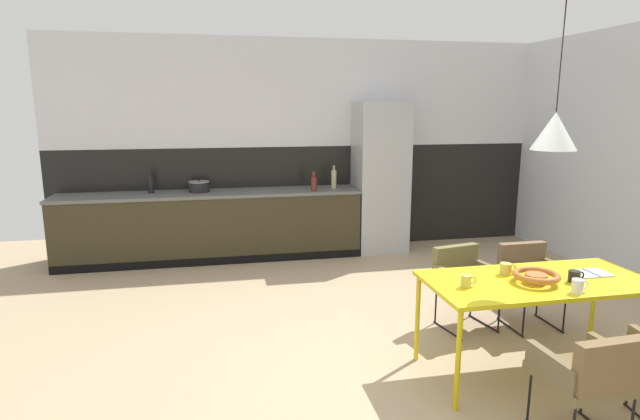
{
  "coord_description": "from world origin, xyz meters",
  "views": [
    {
      "loc": [
        -1.22,
        -3.44,
        1.97
      ],
      "look_at": [
        -0.32,
        1.01,
        1.05
      ],
      "focal_mm": 28.58,
      "sensor_mm": 36.0,
      "label": 1
    }
  ],
  "objects_px": {
    "fruit_bowl": "(536,276)",
    "bottle_wine_green": "(313,183)",
    "refrigerator_column": "(380,177)",
    "cooking_pot": "(199,187)",
    "armchair_near_window": "(464,276)",
    "open_book": "(591,273)",
    "mug_short_terracotta": "(467,281)",
    "mug_wide_latte": "(506,269)",
    "bottle_vinegar_dark": "(334,179)",
    "bottle_spice_small": "(151,184)",
    "mug_glass_clear": "(575,276)",
    "dining_table": "(538,285)",
    "armchair_far_side": "(592,371)",
    "mug_tall_blue": "(578,286)",
    "armchair_corner_seat": "(529,272)",
    "pendant_lamp_over_table_near": "(555,131)"
  },
  "relations": [
    {
      "from": "armchair_far_side",
      "to": "dining_table",
      "type": "bearing_deg",
      "value": 73.94
    },
    {
      "from": "armchair_corner_seat",
      "to": "bottle_spice_small",
      "type": "distance_m",
      "value": 4.53
    },
    {
      "from": "armchair_near_window",
      "to": "open_book",
      "type": "bearing_deg",
      "value": 113.57
    },
    {
      "from": "bottle_vinegar_dark",
      "to": "mug_short_terracotta",
      "type": "bearing_deg",
      "value": -87.63
    },
    {
      "from": "refrigerator_column",
      "to": "open_book",
      "type": "distance_m",
      "value": 3.49
    },
    {
      "from": "armchair_near_window",
      "to": "fruit_bowl",
      "type": "height_order",
      "value": "fruit_bowl"
    },
    {
      "from": "mug_glass_clear",
      "to": "dining_table",
      "type": "bearing_deg",
      "value": 154.73
    },
    {
      "from": "mug_short_terracotta",
      "to": "mug_tall_blue",
      "type": "xyz_separation_m",
      "value": [
        0.69,
        -0.25,
        0.0
      ]
    },
    {
      "from": "mug_short_terracotta",
      "to": "bottle_wine_green",
      "type": "height_order",
      "value": "bottle_wine_green"
    },
    {
      "from": "armchair_near_window",
      "to": "armchair_far_side",
      "type": "relative_size",
      "value": 1.0
    },
    {
      "from": "dining_table",
      "to": "mug_wide_latte",
      "type": "xyz_separation_m",
      "value": [
        -0.18,
        0.15,
        0.09
      ]
    },
    {
      "from": "cooking_pot",
      "to": "bottle_spice_small",
      "type": "xyz_separation_m",
      "value": [
        -0.6,
        0.02,
        0.05
      ]
    },
    {
      "from": "mug_tall_blue",
      "to": "mug_short_terracotta",
      "type": "bearing_deg",
      "value": 159.9
    },
    {
      "from": "open_book",
      "to": "cooking_pot",
      "type": "relative_size",
      "value": 0.99
    },
    {
      "from": "armchair_far_side",
      "to": "bottle_vinegar_dark",
      "type": "relative_size",
      "value": 2.35
    },
    {
      "from": "mug_short_terracotta",
      "to": "bottle_wine_green",
      "type": "relative_size",
      "value": 0.45
    },
    {
      "from": "pendant_lamp_over_table_near",
      "to": "refrigerator_column",
      "type": "bearing_deg",
      "value": 91.43
    },
    {
      "from": "cooking_pot",
      "to": "open_book",
      "type": "bearing_deg",
      "value": -49.58
    },
    {
      "from": "armchair_near_window",
      "to": "open_book",
      "type": "xyz_separation_m",
      "value": [
        0.59,
        -0.85,
        0.26
      ]
    },
    {
      "from": "armchair_far_side",
      "to": "fruit_bowl",
      "type": "bearing_deg",
      "value": 77.75
    },
    {
      "from": "mug_tall_blue",
      "to": "dining_table",
      "type": "bearing_deg",
      "value": 106.74
    },
    {
      "from": "refrigerator_column",
      "to": "mug_short_terracotta",
      "type": "relative_size",
      "value": 17.52
    },
    {
      "from": "fruit_bowl",
      "to": "bottle_wine_green",
      "type": "height_order",
      "value": "bottle_wine_green"
    },
    {
      "from": "cooking_pot",
      "to": "mug_wide_latte",
      "type": "bearing_deg",
      "value": -55.25
    },
    {
      "from": "fruit_bowl",
      "to": "bottle_spice_small",
      "type": "height_order",
      "value": "bottle_spice_small"
    },
    {
      "from": "refrigerator_column",
      "to": "armchair_corner_seat",
      "type": "distance_m",
      "value": 2.77
    },
    {
      "from": "open_book",
      "to": "mug_short_terracotta",
      "type": "height_order",
      "value": "mug_short_terracotta"
    },
    {
      "from": "bottle_vinegar_dark",
      "to": "armchair_far_side",
      "type": "bearing_deg",
      "value": -82.75
    },
    {
      "from": "mug_wide_latte",
      "to": "pendant_lamp_over_table_near",
      "type": "relative_size",
      "value": 0.11
    },
    {
      "from": "fruit_bowl",
      "to": "bottle_vinegar_dark",
      "type": "height_order",
      "value": "bottle_vinegar_dark"
    },
    {
      "from": "pendant_lamp_over_table_near",
      "to": "dining_table",
      "type": "bearing_deg",
      "value": 90.0
    },
    {
      "from": "mug_short_terracotta",
      "to": "armchair_near_window",
      "type": "bearing_deg",
      "value": 63.24
    },
    {
      "from": "refrigerator_column",
      "to": "open_book",
      "type": "xyz_separation_m",
      "value": [
        0.55,
        -3.44,
        -0.28
      ]
    },
    {
      "from": "dining_table",
      "to": "armchair_corner_seat",
      "type": "xyz_separation_m",
      "value": [
        0.47,
        0.8,
        -0.19
      ]
    },
    {
      "from": "refrigerator_column",
      "to": "mug_wide_latte",
      "type": "height_order",
      "value": "refrigerator_column"
    },
    {
      "from": "bottle_spice_small",
      "to": "dining_table",
      "type": "bearing_deg",
      "value": -48.69
    },
    {
      "from": "fruit_bowl",
      "to": "mug_glass_clear",
      "type": "bearing_deg",
      "value": -7.98
    },
    {
      "from": "mug_wide_latte",
      "to": "bottle_vinegar_dark",
      "type": "xyz_separation_m",
      "value": [
        -0.57,
        3.3,
        0.24
      ]
    },
    {
      "from": "refrigerator_column",
      "to": "cooking_pot",
      "type": "bearing_deg",
      "value": 178.83
    },
    {
      "from": "armchair_near_window",
      "to": "open_book",
      "type": "distance_m",
      "value": 1.07
    },
    {
      "from": "mug_tall_blue",
      "to": "bottle_vinegar_dark",
      "type": "distance_m",
      "value": 3.85
    },
    {
      "from": "pendant_lamp_over_table_near",
      "to": "fruit_bowl",
      "type": "bearing_deg",
      "value": -152.13
    },
    {
      "from": "armchair_corner_seat",
      "to": "mug_short_terracotta",
      "type": "relative_size",
      "value": 6.34
    },
    {
      "from": "cooking_pot",
      "to": "pendant_lamp_over_table_near",
      "type": "height_order",
      "value": "pendant_lamp_over_table_near"
    },
    {
      "from": "armchair_corner_seat",
      "to": "mug_wide_latte",
      "type": "distance_m",
      "value": 0.96
    },
    {
      "from": "bottle_wine_green",
      "to": "mug_wide_latte",
      "type": "bearing_deg",
      "value": -74.43
    },
    {
      "from": "mug_wide_latte",
      "to": "bottle_vinegar_dark",
      "type": "relative_size",
      "value": 0.42
    },
    {
      "from": "armchair_near_window",
      "to": "armchair_far_side",
      "type": "height_order",
      "value": "armchair_far_side"
    },
    {
      "from": "armchair_near_window",
      "to": "fruit_bowl",
      "type": "xyz_separation_m",
      "value": [
        0.06,
        -0.94,
        0.31
      ]
    },
    {
      "from": "bottle_wine_green",
      "to": "bottle_spice_small",
      "type": "relative_size",
      "value": 0.85
    }
  ]
}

